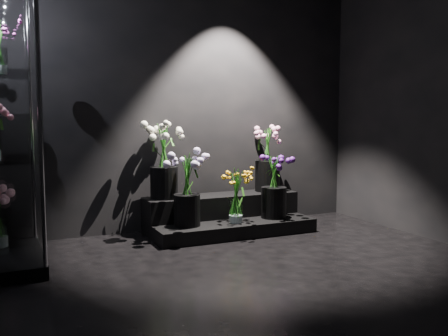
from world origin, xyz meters
TOP-DOWN VIEW (x-y plane):
  - floor at (0.00, 0.00)m, footprint 4.00×4.00m
  - wall_back at (0.00, 2.00)m, footprint 4.00×0.00m
  - display_riser at (0.39, 1.68)m, footprint 1.60×0.71m
  - bouquet_orange_bells at (0.37, 1.42)m, footprint 0.29×0.29m
  - bouquet_lilac at (-0.10, 1.49)m, footprint 0.49×0.49m
  - bouquet_purple at (0.83, 1.48)m, footprint 0.37×0.37m
  - bouquet_cream_roses at (-0.22, 1.80)m, footprint 0.47×0.47m
  - bouquet_pink_roses at (0.93, 1.80)m, footprint 0.37×0.37m

SIDE VIEW (x-z plane):
  - floor at x=0.00m, z-range 0.00..0.00m
  - display_riser at x=0.39m, z-range -0.03..0.33m
  - bouquet_orange_bells at x=0.37m, z-range 0.14..0.67m
  - bouquet_purple at x=0.83m, z-range 0.16..0.78m
  - bouquet_lilac at x=-0.10m, z-range 0.19..0.87m
  - bouquet_pink_roses at x=0.93m, z-range 0.39..1.07m
  - bouquet_cream_roses at x=-0.22m, z-range 0.40..1.14m
  - wall_back at x=0.00m, z-range -0.60..3.40m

